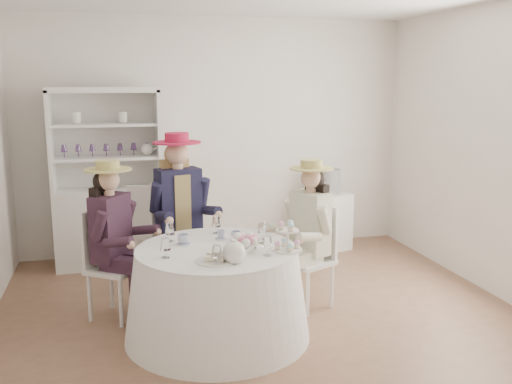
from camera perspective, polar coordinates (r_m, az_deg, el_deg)
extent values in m
plane|color=brown|center=(5.11, 0.28, -11.85)|extent=(4.50, 4.50, 0.00)
plane|color=silver|center=(6.69, -4.02, 5.59)|extent=(4.50, 0.00, 4.50)
plane|color=silver|center=(2.88, 10.30, -1.99)|extent=(4.50, 0.00, 4.50)
plane|color=silver|center=(5.73, 22.68, 3.82)|extent=(0.00, 4.50, 4.50)
cone|color=white|center=(4.55, -3.90, -10.09)|extent=(1.45, 1.45, 0.70)
cylinder|color=white|center=(4.43, -3.96, -5.74)|extent=(1.25, 1.25, 0.02)
cube|color=silver|center=(6.40, -14.37, -3.40)|extent=(1.16, 0.48, 0.85)
cube|color=silver|center=(6.42, -14.79, 5.23)|extent=(1.14, 0.09, 1.04)
cube|color=silver|center=(6.20, -15.04, 9.85)|extent=(1.16, 0.48, 0.06)
cube|color=silver|center=(6.26, -19.84, 4.80)|extent=(0.06, 0.43, 1.04)
cube|color=silver|center=(6.25, -9.74, 5.29)|extent=(0.06, 0.43, 1.04)
cube|color=silver|center=(6.26, -14.71, 3.34)|extent=(1.08, 0.43, 0.03)
cube|color=silver|center=(6.22, -14.87, 6.54)|extent=(1.08, 0.43, 0.03)
sphere|color=white|center=(6.26, -10.83, 4.20)|extent=(0.13, 0.13, 0.13)
cube|color=silver|center=(6.88, 7.15, -2.86)|extent=(0.54, 0.54, 0.68)
cylinder|color=black|center=(6.78, 7.25, 1.07)|extent=(0.30, 0.30, 0.28)
cube|color=silver|center=(4.99, -13.95, -7.45)|extent=(0.54, 0.54, 0.04)
cylinder|color=silver|center=(4.86, -13.37, -10.70)|extent=(0.03, 0.03, 0.42)
cylinder|color=silver|center=(5.10, -11.39, -9.56)|extent=(0.03, 0.03, 0.42)
cylinder|color=silver|center=(5.04, -16.30, -10.08)|extent=(0.03, 0.03, 0.42)
cylinder|color=silver|center=(5.26, -14.25, -9.02)|extent=(0.03, 0.03, 0.42)
cube|color=silver|center=(5.01, -15.71, -4.36)|extent=(0.24, 0.31, 0.48)
cube|color=black|center=(4.90, -14.33, -3.48)|extent=(0.36, 0.39, 0.56)
cube|color=black|center=(4.83, -13.46, -7.08)|extent=(0.34, 0.29, 0.12)
cylinder|color=black|center=(4.86, -11.97, -10.53)|extent=(0.10, 0.10, 0.44)
cylinder|color=black|center=(4.71, -15.39, -3.29)|extent=(0.19, 0.17, 0.26)
cube|color=black|center=(4.97, -12.32, -6.52)|extent=(0.34, 0.29, 0.12)
cylinder|color=black|center=(4.99, -10.88, -9.88)|extent=(0.10, 0.10, 0.44)
cylinder|color=black|center=(5.02, -12.69, -2.26)|extent=(0.19, 0.17, 0.26)
cylinder|color=#D8A889|center=(4.84, -14.50, -0.06)|extent=(0.09, 0.09, 0.08)
sphere|color=#D8A889|center=(4.82, -14.56, 1.17)|extent=(0.18, 0.18, 0.18)
sphere|color=black|center=(4.84, -14.96, 1.03)|extent=(0.18, 0.18, 0.18)
cube|color=black|center=(4.91, -15.15, -1.54)|extent=(0.20, 0.23, 0.36)
cylinder|color=tan|center=(4.80, -14.61, 2.19)|extent=(0.38, 0.38, 0.01)
cylinder|color=tan|center=(4.80, -14.63, 2.64)|extent=(0.19, 0.19, 0.08)
cube|color=silver|center=(5.36, -7.56, -5.28)|extent=(0.53, 0.53, 0.04)
cylinder|color=silver|center=(5.23, -8.58, -8.62)|extent=(0.04, 0.04, 0.48)
cylinder|color=silver|center=(5.35, -5.06, -8.08)|extent=(0.04, 0.04, 0.48)
cylinder|color=silver|center=(5.54, -9.83, -7.52)|extent=(0.04, 0.04, 0.48)
cylinder|color=silver|center=(5.65, -6.48, -7.04)|extent=(0.04, 0.04, 0.48)
cube|color=silver|center=(5.47, -8.38, -1.81)|extent=(0.41, 0.13, 0.54)
cube|color=#1A1933|center=(5.28, -7.75, -1.04)|extent=(0.43, 0.31, 0.63)
cube|color=tan|center=(5.28, -7.75, -1.04)|extent=(0.21, 0.27, 0.54)
cube|color=#1A1933|center=(5.19, -8.07, -4.86)|extent=(0.23, 0.39, 0.13)
cylinder|color=#1A1933|center=(5.15, -7.36, -8.75)|extent=(0.11, 0.11, 0.50)
cylinder|color=#1A1933|center=(5.15, -9.93, -0.55)|extent=(0.14, 0.21, 0.30)
cube|color=#1A1933|center=(5.26, -6.07, -4.59)|extent=(0.23, 0.39, 0.13)
cylinder|color=#1A1933|center=(5.22, -5.35, -8.44)|extent=(0.11, 0.11, 0.50)
cylinder|color=#1A1933|center=(5.31, -5.35, -0.09)|extent=(0.14, 0.21, 0.30)
cylinder|color=#D8A889|center=(5.22, -7.85, 2.57)|extent=(0.10, 0.10, 0.09)
sphere|color=#D8A889|center=(5.21, -7.89, 3.86)|extent=(0.21, 0.21, 0.21)
sphere|color=tan|center=(5.25, -8.07, 3.75)|extent=(0.21, 0.21, 0.21)
cube|color=tan|center=(5.33, -8.14, 1.07)|extent=(0.27, 0.15, 0.41)
cylinder|color=#B31A3F|center=(5.20, -7.91, 4.93)|extent=(0.43, 0.43, 0.01)
cylinder|color=#B31A3F|center=(5.19, -7.93, 5.41)|extent=(0.22, 0.22, 0.09)
cube|color=silver|center=(5.08, 5.22, -6.93)|extent=(0.50, 0.50, 0.04)
cylinder|color=silver|center=(5.15, 2.78, -9.18)|extent=(0.03, 0.03, 0.41)
cylinder|color=silver|center=(4.95, 5.18, -10.08)|extent=(0.03, 0.03, 0.41)
cylinder|color=silver|center=(5.35, 5.18, -8.43)|extent=(0.03, 0.03, 0.41)
cylinder|color=silver|center=(5.15, 7.58, -9.26)|extent=(0.03, 0.03, 0.41)
cube|color=silver|center=(5.12, 6.62, -3.83)|extent=(0.18, 0.33, 0.47)
cube|color=beige|center=(4.99, 5.45, -3.09)|extent=(0.32, 0.39, 0.55)
cube|color=beige|center=(5.04, 3.64, -6.16)|extent=(0.34, 0.25, 0.11)
cylinder|color=beige|center=(5.04, 2.50, -9.52)|extent=(0.09, 0.09, 0.43)
cylinder|color=beige|center=(5.09, 3.60, -2.03)|extent=(0.18, 0.15, 0.26)
cube|color=beige|center=(4.92, 5.01, -6.60)|extent=(0.34, 0.25, 0.11)
cylinder|color=beige|center=(4.93, 3.85, -10.04)|extent=(0.09, 0.09, 0.43)
cylinder|color=beige|center=(4.82, 6.79, -2.83)|extent=(0.18, 0.15, 0.26)
cylinder|color=#D8A889|center=(4.93, 5.51, 0.20)|extent=(0.08, 0.08, 0.08)
sphere|color=#D8A889|center=(4.91, 5.53, 1.39)|extent=(0.18, 0.18, 0.18)
sphere|color=black|center=(4.94, 5.87, 1.28)|extent=(0.18, 0.18, 0.18)
cube|color=black|center=(5.01, 6.09, -1.17)|extent=(0.17, 0.24, 0.36)
cylinder|color=tan|center=(4.90, 5.55, 2.37)|extent=(0.38, 0.38, 0.01)
cylinder|color=tan|center=(4.89, 5.56, 2.80)|extent=(0.19, 0.19, 0.08)
cube|color=silver|center=(5.98, -10.24, -4.01)|extent=(0.52, 0.52, 0.04)
cylinder|color=silver|center=(6.14, -8.28, -5.77)|extent=(0.04, 0.04, 0.44)
cylinder|color=silver|center=(6.23, -11.13, -5.60)|extent=(0.04, 0.04, 0.44)
cylinder|color=silver|center=(5.85, -9.13, -6.66)|extent=(0.04, 0.04, 0.44)
cylinder|color=silver|center=(5.95, -12.12, -6.47)|extent=(0.04, 0.04, 0.44)
cube|color=silver|center=(5.74, -10.88, -1.86)|extent=(0.36, 0.17, 0.50)
imported|color=white|center=(4.54, -7.26, -4.78)|extent=(0.12, 0.12, 0.07)
imported|color=white|center=(4.66, -3.54, -4.33)|extent=(0.09, 0.09, 0.06)
imported|color=white|center=(4.63, -2.02, -4.44)|extent=(0.11, 0.11, 0.06)
imported|color=white|center=(4.42, -1.03, -5.24)|extent=(0.23, 0.23, 0.06)
sphere|color=pink|center=(4.36, -0.27, -4.68)|extent=(0.07, 0.07, 0.07)
sphere|color=white|center=(4.39, -0.52, -4.57)|extent=(0.07, 0.07, 0.07)
sphere|color=pink|center=(4.40, -0.95, -4.52)|extent=(0.07, 0.07, 0.07)
sphere|color=white|center=(4.39, -1.40, -4.55)|extent=(0.07, 0.07, 0.07)
sphere|color=pink|center=(4.37, -1.71, -4.65)|extent=(0.07, 0.07, 0.07)
sphere|color=white|center=(4.33, -1.76, -4.78)|extent=(0.07, 0.07, 0.07)
sphere|color=pink|center=(4.30, -1.52, -4.89)|extent=(0.07, 0.07, 0.07)
sphere|color=white|center=(4.29, -1.08, -4.94)|extent=(0.07, 0.07, 0.07)
sphere|color=pink|center=(4.30, -0.61, -4.90)|extent=(0.07, 0.07, 0.07)
sphere|color=white|center=(4.32, -0.30, -4.80)|extent=(0.07, 0.07, 0.07)
sphere|color=white|center=(4.06, -2.19, -6.07)|extent=(0.17, 0.17, 0.17)
cylinder|color=white|center=(4.08, -0.78, -5.85)|extent=(0.10, 0.03, 0.08)
cylinder|color=white|center=(4.03, -2.20, -4.94)|extent=(0.04, 0.04, 0.02)
cylinder|color=white|center=(4.11, -4.05, -6.86)|extent=(0.29, 0.29, 0.01)
cube|color=beige|center=(4.07, -4.77, -6.65)|extent=(0.07, 0.04, 0.03)
cube|color=beige|center=(4.10, -4.06, -6.35)|extent=(0.08, 0.06, 0.03)
cube|color=beige|center=(4.13, -3.36, -6.37)|extent=(0.08, 0.07, 0.03)
cube|color=beige|center=(4.14, -4.47, -6.19)|extent=(0.08, 0.08, 0.03)
cube|color=beige|center=(4.07, -3.49, -6.66)|extent=(0.07, 0.08, 0.03)
cylinder|color=white|center=(4.37, 3.14, -5.75)|extent=(0.23, 0.23, 0.01)
cylinder|color=white|center=(4.35, 3.15, -4.84)|extent=(0.02, 0.02, 0.16)
cylinder|color=white|center=(4.33, 3.16, -3.85)|extent=(0.18, 0.18, 0.01)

